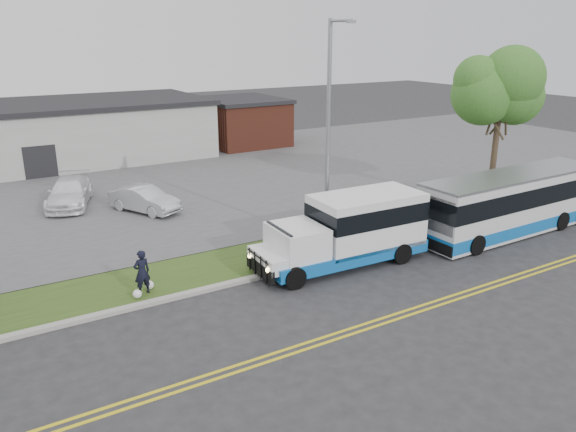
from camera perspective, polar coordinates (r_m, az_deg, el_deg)
ground at (r=21.61m, az=1.52°, el=-6.64°), size 140.00×140.00×0.00m
lane_line_north at (r=18.83m, az=7.95°, el=-10.76°), size 70.00×0.12×0.01m
lane_line_south at (r=18.63m, az=8.54°, el=-11.13°), size 70.00×0.12×0.01m
curb at (r=22.43m, az=-0.00°, el=-5.46°), size 80.00×0.30×0.15m
verge at (r=23.88m, az=-2.24°, el=-4.03°), size 80.00×3.30×0.10m
parking_lot at (r=36.28m, az=-13.12°, el=3.27°), size 80.00×25.00×0.10m
commercial_building at (r=44.28m, az=-24.96°, el=7.52°), size 25.40×10.40×4.35m
brick_wing at (r=47.99m, az=-4.71°, el=9.55°), size 6.30×7.30×3.90m
tree_east at (r=31.54m, az=20.87°, el=11.79°), size 5.20×5.20×8.33m
streetlight_near at (r=23.88m, az=4.20°, el=8.88°), size 0.35×1.53×9.50m
shuttle_bus at (r=22.94m, az=6.50°, el=-1.19°), size 7.48×2.75×2.83m
transit_bus at (r=28.35m, az=21.78°, el=1.24°), size 10.37×2.63×2.87m
pedestrian at (r=20.73m, az=-14.62°, el=-5.55°), size 0.65×0.47×1.66m
parked_car_a at (r=30.27m, az=-14.37°, el=1.65°), size 3.11×4.23×1.33m
parked_car_b at (r=32.64m, az=-21.32°, el=2.25°), size 3.52×5.33×1.44m
grocery_bag_left at (r=20.71m, az=-15.06°, el=-7.65°), size 0.32×0.32×0.32m
grocery_bag_right at (r=21.29m, az=-13.90°, el=-6.82°), size 0.32×0.32×0.32m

